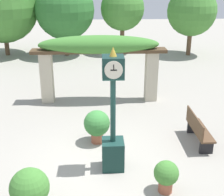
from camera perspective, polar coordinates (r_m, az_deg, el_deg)
The scene contains 8 objects.
ground_plane at distance 8.60m, azimuth -1.90°, elevation -11.60°, with size 60.00×60.00×0.00m, color gray.
pedestal_clock at distance 7.75m, azimuth 0.18°, elevation -4.56°, with size 0.56×0.56×3.20m.
pergola at distance 12.02m, azimuth -2.39°, elevation 8.55°, with size 5.16×1.06×2.62m.
potted_plant_near_left at distance 9.27m, azimuth -2.78°, elevation -4.84°, with size 0.78×0.78×1.02m.
potted_plant_near_right at distance 6.91m, azimuth -14.81°, elevation -15.83°, with size 0.83×0.83×1.04m.
potted_plant_far_left at distance 7.43m, azimuth 9.88°, elevation -13.67°, with size 0.58×0.58×0.79m.
park_bench at distance 9.65m, azimuth 15.47°, elevation -5.56°, with size 0.42×1.58×0.89m.
tree_line at distance 19.93m, azimuth -9.16°, elevation 15.86°, with size 15.18×4.35×5.16m.
Camera 1 is at (-0.07, -7.22, 4.68)m, focal length 50.00 mm.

